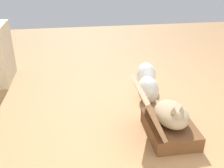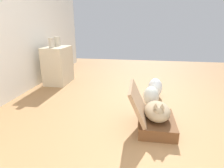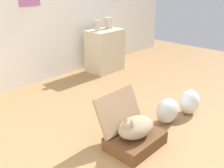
# 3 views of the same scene
# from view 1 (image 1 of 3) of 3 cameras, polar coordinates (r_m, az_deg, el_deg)

# --- Properties ---
(ground_plane) EXTENTS (7.68, 7.68, 0.00)m
(ground_plane) POSITION_cam_1_polar(r_m,az_deg,el_deg) (2.67, 11.37, -7.37)
(ground_plane) COLOR #9E7247
(ground_plane) RESTS_ON ground
(suitcase_base) EXTENTS (0.54, 0.39, 0.13)m
(suitcase_base) POSITION_cam_1_polar(r_m,az_deg,el_deg) (2.42, 12.38, -9.41)
(suitcase_base) COLOR brown
(suitcase_base) RESTS_ON ground
(suitcase_lid) EXTENTS (0.54, 0.20, 0.37)m
(suitcase_lid) POSITION_cam_1_polar(r_m,az_deg,el_deg) (2.22, 7.74, -4.78)
(suitcase_lid) COLOR #9B7756
(suitcase_lid) RESTS_ON suitcase_base
(cat) EXTENTS (0.48, 0.28, 0.23)m
(cat) POSITION_cam_1_polar(r_m,az_deg,el_deg) (2.33, 12.80, -6.37)
(cat) COLOR #998466
(cat) RESTS_ON suitcase_base
(plastic_bag_white) EXTENTS (0.31, 0.22, 0.29)m
(plastic_bag_white) POSITION_cam_1_polar(r_m,az_deg,el_deg) (2.87, 7.75, -1.21)
(plastic_bag_white) COLOR silver
(plastic_bag_white) RESTS_ON ground
(plastic_bag_clear) EXTENTS (0.28, 0.22, 0.30)m
(plastic_bag_clear) POSITION_cam_1_polar(r_m,az_deg,el_deg) (3.21, 7.33, 1.97)
(plastic_bag_clear) COLOR silver
(plastic_bag_clear) RESTS_ON ground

